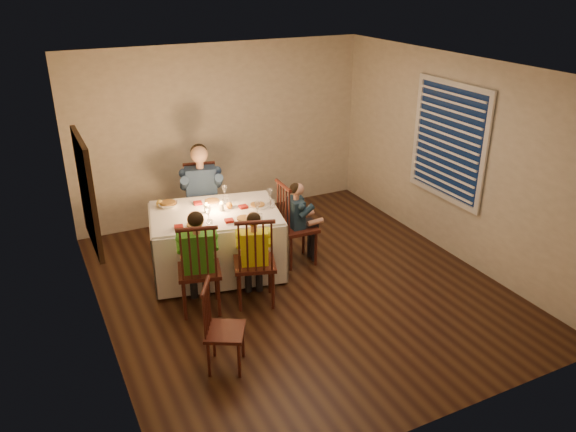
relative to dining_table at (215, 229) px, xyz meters
name	(u,v)px	position (x,y,z in m)	size (l,w,h in m)	color
ground	(298,286)	(0.75, -0.79, -0.59)	(5.00, 5.00, 0.00)	black
wall_left	(91,223)	(-1.50, -0.79, 0.71)	(0.02, 5.00, 2.60)	beige
wall_right	(454,158)	(3.00, -0.79, 0.71)	(0.02, 5.00, 2.60)	beige
wall_back	(222,132)	(0.75, 1.71, 0.71)	(4.50, 0.02, 2.60)	beige
ceiling	(300,68)	(0.75, -0.79, 2.01)	(5.00, 5.00, 0.00)	white
dining_table	(215,229)	(0.00, 0.00, 0.00)	(1.77, 1.43, 0.79)	white
chair_adult	(205,242)	(0.12, 0.86, -0.59)	(0.46, 0.44, 1.12)	#37160F
chair_near_left	(202,309)	(-0.46, -0.76, -0.59)	(0.46, 0.44, 1.12)	#37160F
chair_near_right	(256,301)	(0.15, -0.88, -0.59)	(0.46, 0.44, 1.12)	#37160F
chair_end	(297,261)	(1.03, -0.23, -0.59)	(0.46, 0.44, 1.12)	#37160F
chair_extra	(227,366)	(-0.56, -1.82, -0.59)	(0.37, 0.36, 0.91)	#37160F
adult	(205,242)	(0.12, 0.86, -0.59)	(0.55, 0.51, 1.42)	navy
child_green	(202,309)	(-0.46, -0.76, -0.59)	(0.44, 0.40, 1.22)	green
child_yellow	(256,301)	(0.15, -0.88, -0.59)	(0.39, 0.36, 1.14)	#FDFD1B
child_teal	(297,261)	(1.03, -0.23, -0.59)	(0.37, 0.34, 1.10)	#192E40
setting_adult	(212,202)	(0.07, 0.28, 0.25)	(0.26, 0.26, 0.02)	white
setting_green	(195,226)	(-0.35, -0.31, 0.25)	(0.26, 0.26, 0.02)	white
setting_yellow	(244,219)	(0.23, -0.40, 0.25)	(0.26, 0.26, 0.02)	white
setting_teal	(258,206)	(0.54, -0.08, 0.25)	(0.26, 0.26, 0.02)	white
candle_left	(207,209)	(-0.09, 0.02, 0.29)	(0.06, 0.06, 0.10)	white
candle_right	(222,207)	(0.09, -0.02, 0.29)	(0.06, 0.06, 0.10)	white
squash	(160,203)	(-0.56, 0.45, 0.28)	(0.09, 0.09, 0.09)	yellow
orange_fruit	(229,205)	(0.20, 0.01, 0.28)	(0.08, 0.08, 0.08)	orange
serving_bowl	(168,205)	(-0.46, 0.39, 0.27)	(0.24, 0.24, 0.06)	white
wall_mirror	(87,193)	(-1.47, -0.49, 0.91)	(0.06, 0.95, 1.15)	black
window_blinds	(448,142)	(2.96, -0.69, 0.91)	(0.07, 1.34, 1.54)	black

